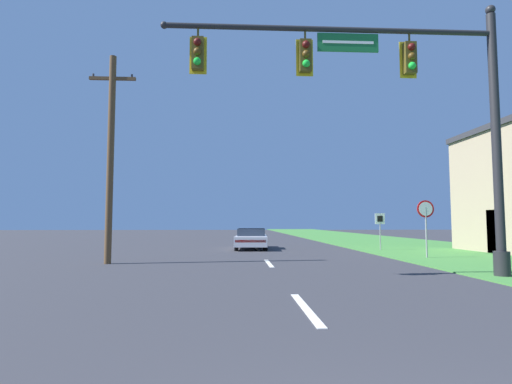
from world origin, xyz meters
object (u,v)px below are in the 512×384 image
Objects in this scene: signal_mast at (406,102)px; route_sign_post at (380,223)px; stop_sign at (426,216)px; car_ahead at (251,239)px; utility_pole_near at (111,154)px.

route_sign_post is (3.10, 10.73, -3.57)m from signal_mast.
stop_sign is 1.23× the size of route_sign_post.
stop_sign is (7.41, -6.74, 1.26)m from car_ahead.
signal_mast is 11.73m from route_sign_post.
car_ahead is 1.91× the size of stop_sign.
signal_mast is at bearing -119.73° from stop_sign.
stop_sign is 13.52m from utility_pole_near.
route_sign_post is at bearing -15.09° from car_ahead.
stop_sign is 0.31× the size of utility_pole_near.
utility_pole_near is at bearing -125.14° from car_ahead.
signal_mast is 4.03× the size of stop_sign.
route_sign_post is 14.67m from utility_pole_near.
stop_sign is (3.37, 5.91, -3.24)m from signal_mast.
stop_sign is 4.84m from route_sign_post.
signal_mast is 1.24× the size of utility_pole_near.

